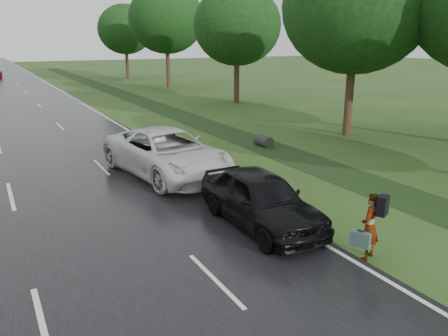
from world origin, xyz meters
name	(u,v)px	position (x,y,z in m)	size (l,w,h in m)	color
ground	(44,331)	(0.00, 0.00, 0.00)	(220.00, 220.00, 0.00)	#294217
edge_stripe_east	(53,86)	(6.75, 45.00, 0.04)	(0.12, 180.00, 0.01)	silver
drainage_ditch	(190,119)	(11.50, 18.71, 0.04)	(2.20, 120.00, 0.56)	black
tree_east_b	(356,7)	(17.00, 10.00, 6.68)	(7.60, 7.60, 10.11)	#382617
tree_east_c	(237,26)	(18.20, 24.00, 6.14)	(7.00, 7.00, 9.29)	#382617
tree_east_d	(166,19)	(17.80, 38.00, 7.15)	(8.00, 8.00, 10.76)	#382617
tree_east_f	(125,29)	(17.50, 52.00, 6.37)	(7.20, 7.20, 9.62)	#382617
pedestrian	(370,226)	(7.19, -0.85, 0.85)	(0.88, 0.68, 1.65)	#A5998C
white_pickup	(167,153)	(5.50, 7.71, 0.91)	(2.89, 6.26, 1.74)	silver
dark_sedan	(261,199)	(6.00, 2.00, 0.82)	(1.84, 4.57, 1.56)	black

